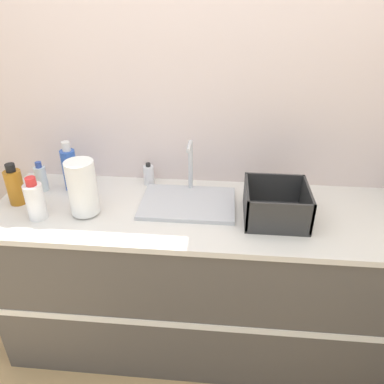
{
  "coord_description": "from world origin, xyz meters",
  "views": [
    {
      "loc": [
        0.13,
        -1.28,
        1.92
      ],
      "look_at": [
        -0.02,
        0.29,
        1.04
      ],
      "focal_mm": 35.0,
      "sensor_mm": 36.0,
      "label": 1
    }
  ],
  "objects_px": {
    "sink": "(188,200)",
    "bottle_amber": "(15,186)",
    "bottle_clear": "(41,178)",
    "bottle_white_spray": "(35,200)",
    "dish_rack": "(276,207)",
    "bottle_blue": "(70,169)",
    "paper_towel_roll": "(82,188)",
    "soap_dispenser": "(149,175)"
  },
  "relations": [
    {
      "from": "bottle_clear",
      "to": "soap_dispenser",
      "type": "relative_size",
      "value": 1.31
    },
    {
      "from": "bottle_white_spray",
      "to": "sink",
      "type": "bearing_deg",
      "value": 15.35
    },
    {
      "from": "bottle_clear",
      "to": "bottle_amber",
      "type": "height_order",
      "value": "bottle_amber"
    },
    {
      "from": "paper_towel_roll",
      "to": "soap_dispenser",
      "type": "height_order",
      "value": "paper_towel_roll"
    },
    {
      "from": "dish_rack",
      "to": "soap_dispenser",
      "type": "xyz_separation_m",
      "value": [
        -0.68,
        0.29,
        -0.01
      ]
    },
    {
      "from": "soap_dispenser",
      "to": "bottle_clear",
      "type": "bearing_deg",
      "value": -167.53
    },
    {
      "from": "bottle_clear",
      "to": "paper_towel_roll",
      "type": "bearing_deg",
      "value": -33.82
    },
    {
      "from": "sink",
      "to": "soap_dispenser",
      "type": "relative_size",
      "value": 3.76
    },
    {
      "from": "sink",
      "to": "bottle_blue",
      "type": "distance_m",
      "value": 0.67
    },
    {
      "from": "dish_rack",
      "to": "bottle_white_spray",
      "type": "distance_m",
      "value": 1.15
    },
    {
      "from": "paper_towel_roll",
      "to": "bottle_amber",
      "type": "xyz_separation_m",
      "value": [
        -0.39,
        0.07,
        -0.05
      ]
    },
    {
      "from": "bottle_white_spray",
      "to": "bottle_blue",
      "type": "relative_size",
      "value": 0.79
    },
    {
      "from": "paper_towel_roll",
      "to": "bottle_white_spray",
      "type": "relative_size",
      "value": 1.28
    },
    {
      "from": "paper_towel_roll",
      "to": "bottle_amber",
      "type": "height_order",
      "value": "paper_towel_roll"
    },
    {
      "from": "sink",
      "to": "bottle_amber",
      "type": "bearing_deg",
      "value": -175.62
    },
    {
      "from": "bottle_white_spray",
      "to": "dish_rack",
      "type": "bearing_deg",
      "value": 5.26
    },
    {
      "from": "bottle_white_spray",
      "to": "soap_dispenser",
      "type": "height_order",
      "value": "bottle_white_spray"
    },
    {
      "from": "paper_towel_roll",
      "to": "bottle_white_spray",
      "type": "bearing_deg",
      "value": -164.52
    },
    {
      "from": "bottle_amber",
      "to": "bottle_blue",
      "type": "bearing_deg",
      "value": 37.66
    },
    {
      "from": "soap_dispenser",
      "to": "paper_towel_roll",
      "type": "bearing_deg",
      "value": -126.66
    },
    {
      "from": "paper_towel_roll",
      "to": "soap_dispenser",
      "type": "relative_size",
      "value": 2.19
    },
    {
      "from": "sink",
      "to": "bottle_blue",
      "type": "bearing_deg",
      "value": 170.75
    },
    {
      "from": "sink",
      "to": "bottle_amber",
      "type": "distance_m",
      "value": 0.89
    },
    {
      "from": "paper_towel_roll",
      "to": "bottle_blue",
      "type": "distance_m",
      "value": 0.29
    },
    {
      "from": "sink",
      "to": "bottle_white_spray",
      "type": "distance_m",
      "value": 0.74
    },
    {
      "from": "paper_towel_roll",
      "to": "bottle_amber",
      "type": "bearing_deg",
      "value": 169.97
    },
    {
      "from": "bottle_white_spray",
      "to": "bottle_clear",
      "type": "bearing_deg",
      "value": 110.17
    },
    {
      "from": "paper_towel_roll",
      "to": "bottle_clear",
      "type": "xyz_separation_m",
      "value": [
        -0.32,
        0.21,
        -0.07
      ]
    },
    {
      "from": "bottle_amber",
      "to": "sink",
      "type": "bearing_deg",
      "value": 4.38
    },
    {
      "from": "dish_rack",
      "to": "bottle_clear",
      "type": "bearing_deg",
      "value": 172.37
    },
    {
      "from": "paper_towel_roll",
      "to": "bottle_clear",
      "type": "distance_m",
      "value": 0.39
    },
    {
      "from": "sink",
      "to": "paper_towel_roll",
      "type": "xyz_separation_m",
      "value": [
        -0.5,
        -0.14,
        0.12
      ]
    },
    {
      "from": "bottle_blue",
      "to": "soap_dispenser",
      "type": "xyz_separation_m",
      "value": [
        0.41,
        0.1,
        -0.07
      ]
    },
    {
      "from": "dish_rack",
      "to": "bottle_blue",
      "type": "distance_m",
      "value": 1.11
    },
    {
      "from": "bottle_amber",
      "to": "soap_dispenser",
      "type": "relative_size",
      "value": 1.72
    },
    {
      "from": "dish_rack",
      "to": "bottle_blue",
      "type": "bearing_deg",
      "value": 169.76
    },
    {
      "from": "sink",
      "to": "bottle_amber",
      "type": "relative_size",
      "value": 2.18
    },
    {
      "from": "soap_dispenser",
      "to": "sink",
      "type": "bearing_deg",
      "value": -39.81
    },
    {
      "from": "bottle_blue",
      "to": "soap_dispenser",
      "type": "height_order",
      "value": "bottle_blue"
    },
    {
      "from": "soap_dispenser",
      "to": "bottle_amber",
      "type": "bearing_deg",
      "value": -157.0
    },
    {
      "from": "bottle_white_spray",
      "to": "bottle_amber",
      "type": "height_order",
      "value": "bottle_amber"
    },
    {
      "from": "dish_rack",
      "to": "sink",
      "type": "bearing_deg",
      "value": 168.28
    }
  ]
}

